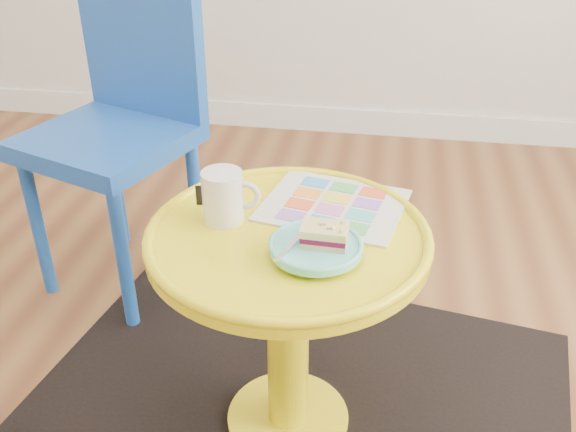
% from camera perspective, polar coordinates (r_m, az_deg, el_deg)
% --- Properties ---
extents(room_walls, '(4.00, 4.00, 4.00)m').
position_cam_1_polar(room_walls, '(2.58, -22.56, 1.12)').
color(room_walls, silver).
rests_on(room_walls, ground).
extents(rug, '(1.47, 1.31, 0.01)m').
position_cam_1_polar(rug, '(1.64, 0.00, -17.74)').
color(rug, black).
rests_on(rug, ground).
extents(side_table, '(0.57, 0.57, 0.54)m').
position_cam_1_polar(side_table, '(1.37, 0.00, -6.95)').
color(side_table, yellow).
rests_on(side_table, ground).
extents(chair, '(0.53, 0.54, 0.94)m').
position_cam_1_polar(chair, '(1.94, -14.50, 8.87)').
color(chair, '#1B51B0').
rests_on(chair, ground).
extents(newspaper, '(0.33, 0.30, 0.01)m').
position_cam_1_polar(newspaper, '(1.38, 4.06, 0.97)').
color(newspaper, silver).
rests_on(newspaper, side_table).
extents(mug, '(0.12, 0.08, 0.11)m').
position_cam_1_polar(mug, '(1.31, -5.72, 1.85)').
color(mug, white).
rests_on(mug, side_table).
extents(plate, '(0.18, 0.18, 0.02)m').
position_cam_1_polar(plate, '(1.21, 2.49, -2.81)').
color(plate, '#63D2C6').
rests_on(plate, newspaper).
extents(cake_slice, '(0.09, 0.06, 0.04)m').
position_cam_1_polar(cake_slice, '(1.20, 3.26, -1.67)').
color(cake_slice, '#D3BC8C').
rests_on(cake_slice, plate).
extents(fork, '(0.06, 0.14, 0.00)m').
position_cam_1_polar(fork, '(1.21, 0.71, -2.16)').
color(fork, silver).
rests_on(fork, plate).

